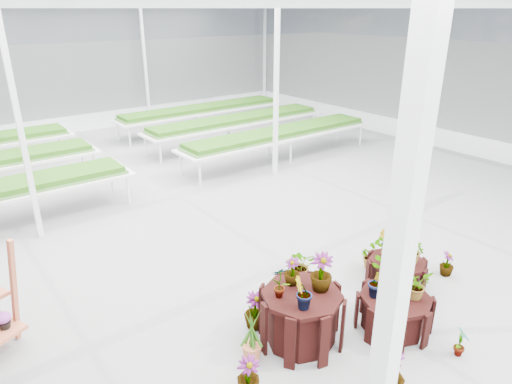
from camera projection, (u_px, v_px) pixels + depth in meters
ground_plane at (289, 273)px, 7.77m from camera, size 24.00×24.00×0.00m
greenhouse_shell at (293, 146)px, 6.93m from camera, size 18.00×24.00×4.50m
steel_frame at (293, 146)px, 6.93m from camera, size 18.00×24.00×4.50m
nursery_benches at (122, 152)px, 12.92m from camera, size 16.00×7.00×0.84m
plinth_tall at (301, 317)px, 6.07m from camera, size 1.31×1.31×0.75m
plinth_mid at (394, 312)px, 6.34m from camera, size 1.04×1.04×0.54m
plinth_low at (396, 271)px, 7.44m from camera, size 1.10×1.10×0.42m
nursery_plants at (356, 277)px, 6.74m from camera, size 4.90×3.03×1.28m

